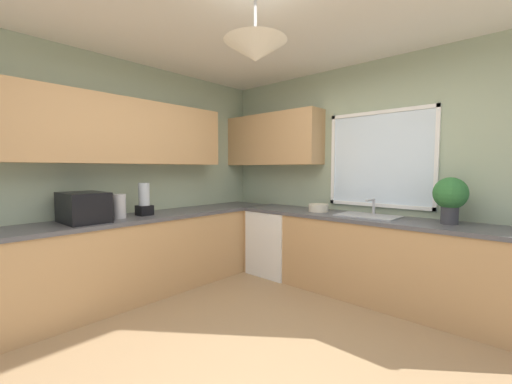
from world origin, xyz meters
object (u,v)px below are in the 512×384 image
Objects in this scene: kettle at (120,206)px; bowl at (318,208)px; microwave at (84,207)px; sink_assembly at (368,215)px; blender_appliance at (144,201)px; dishwasher at (277,242)px; potted_plant at (450,196)px.

kettle is 1.07× the size of bowl.
kettle is at bearing 86.66° from microwave.
microwave reaches higher than sink_assembly.
blender_appliance is at bearing -128.99° from bowl.
blender_appliance is (-1.27, -1.57, 0.12)m from bowl.
potted_plant is (1.98, 0.08, 0.73)m from dishwasher.
blender_appliance reaches higher than bowl.
dishwasher is at bearing -178.30° from sink_assembly.
microwave is at bearing -120.01° from bowl.
potted_plant reaches higher than sink_assembly.
bowl is at bearing -177.91° from potted_plant.
kettle is 0.70× the size of blender_appliance.
potted_plant is 1.22× the size of blender_appliance.
kettle is (0.02, 0.34, -0.02)m from microwave.
kettle is 0.58× the size of potted_plant.
dishwasher is 2.11m from potted_plant.
bowl is at bearing -179.41° from sink_assembly.
kettle is 3.24m from potted_plant.
dishwasher is 3.51× the size of bowl.
kettle is 2.24m from bowl.
dishwasher is 2.02m from kettle.
kettle reaches higher than bowl.
potted_plant reaches higher than microwave.
potted_plant is at bearing 36.02° from kettle.
sink_assembly is at bearing 49.55° from microwave.
sink_assembly is (1.22, 0.04, 0.47)m from dishwasher.
bowl is 2.02m from blender_appliance.
dishwasher is 1.31m from sink_assembly.
bowl is at bearing 59.99° from microwave.
microwave is at bearing -90.00° from blender_appliance.
kettle is at bearing -109.31° from dishwasher.
microwave is 1.33× the size of blender_appliance.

